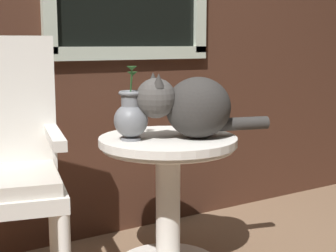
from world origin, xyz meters
TOP-DOWN VIEW (x-y plane):
  - wicker_side_table at (0.11, 0.10)m, footprint 0.62×0.62m
  - cat at (0.18, 0.02)m, footprint 0.60×0.34m
  - pewter_vase_with_ivy at (-0.06, 0.12)m, footprint 0.15×0.15m

SIDE VIEW (x-z plane):
  - wicker_side_table at x=0.11m, z-range 0.12..0.75m
  - pewter_vase_with_ivy at x=-0.06m, z-range 0.57..0.89m
  - cat at x=0.18m, z-range 0.63..0.92m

